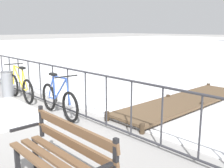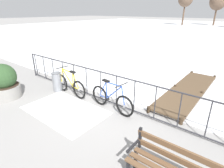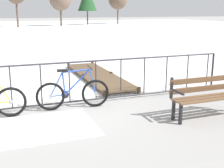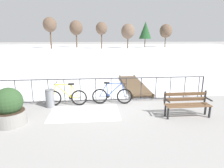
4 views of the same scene
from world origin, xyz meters
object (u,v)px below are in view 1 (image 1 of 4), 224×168
(bicycle_second, at_px, (59,100))
(trash_bin, at_px, (8,84))
(bicycle_near_railing, at_px, (20,87))
(park_bench, at_px, (62,153))

(bicycle_second, relative_size, trash_bin, 2.33)
(bicycle_near_railing, distance_m, park_bench, 4.68)
(park_bench, bearing_deg, trash_bin, 164.90)
(bicycle_second, distance_m, trash_bin, 2.55)
(trash_bin, bearing_deg, bicycle_second, 3.15)
(park_bench, relative_size, trash_bin, 2.19)
(bicycle_second, height_order, trash_bin, bicycle_second)
(bicycle_second, bearing_deg, trash_bin, -176.85)
(bicycle_near_railing, height_order, bicycle_second, same)
(trash_bin, bearing_deg, bicycle_near_railing, 8.75)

